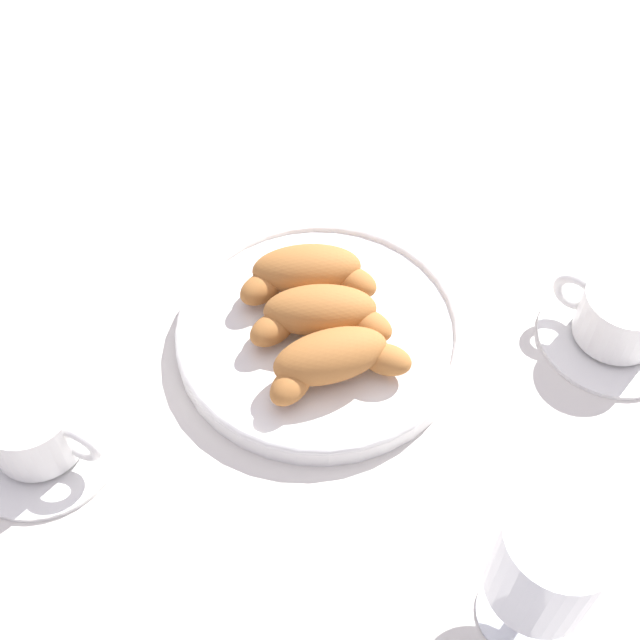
{
  "coord_description": "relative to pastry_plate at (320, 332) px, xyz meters",
  "views": [
    {
      "loc": [
        0.19,
        0.4,
        0.62
      ],
      "look_at": [
        -0.01,
        -0.02,
        0.03
      ],
      "focal_mm": 47.33,
      "sensor_mm": 36.0,
      "label": 1
    }
  ],
  "objects": [
    {
      "name": "ground_plane",
      "position": [
        0.01,
        0.02,
        -0.01
      ],
      "size": [
        2.2,
        2.2,
        0.0
      ],
      "primitive_type": "plane",
      "color": "silver"
    },
    {
      "name": "pastry_plate",
      "position": [
        0.0,
        0.0,
        0.0
      ],
      "size": [
        0.26,
        0.26,
        0.02
      ],
      "color": "white",
      "rests_on": "ground_plane"
    },
    {
      "name": "croissant_large",
      "position": [
        -0.01,
        -0.05,
        0.03
      ],
      "size": [
        0.13,
        0.09,
        0.04
      ],
      "color": "#AD6B33",
      "rests_on": "pastry_plate"
    },
    {
      "name": "croissant_small",
      "position": [
        0.0,
        0.0,
        0.03
      ],
      "size": [
        0.13,
        0.1,
        0.04
      ],
      "color": "#AD6B33",
      "rests_on": "pastry_plate"
    },
    {
      "name": "croissant_extra",
      "position": [
        0.01,
        0.05,
        0.03
      ],
      "size": [
        0.14,
        0.07,
        0.04
      ],
      "color": "#AD6B33",
      "rests_on": "pastry_plate"
    },
    {
      "name": "coffee_cup_near",
      "position": [
        0.26,
        0.0,
        0.01
      ],
      "size": [
        0.14,
        0.14,
        0.06
      ],
      "color": "white",
      "rests_on": "ground_plane"
    },
    {
      "name": "coffee_cup_far",
      "position": [
        -0.24,
        0.11,
        0.01
      ],
      "size": [
        0.14,
        0.14,
        0.06
      ],
      "color": "white",
      "rests_on": "ground_plane"
    },
    {
      "name": "juice_glass_left",
      "position": [
        -0.03,
        0.29,
        0.08
      ],
      "size": [
        0.08,
        0.08,
        0.14
      ],
      "color": "white",
      "rests_on": "ground_plane"
    }
  ]
}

